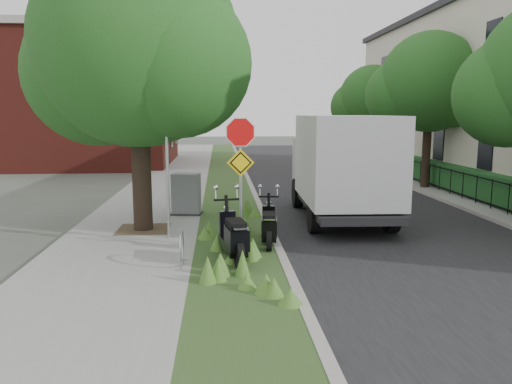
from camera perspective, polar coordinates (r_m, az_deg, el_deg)
ground at (r=11.49m, az=5.46°, el=-7.71°), size 120.00×120.00×0.00m
sidewalk_near at (r=21.22m, az=-10.56°, el=0.10°), size 3.50×60.00×0.12m
verge at (r=21.10m, az=-3.12°, el=0.18°), size 2.00×60.00×0.12m
kerb_near at (r=21.14m, az=-0.40°, el=0.23°), size 0.20×60.00×0.13m
road at (r=21.66m, az=8.87°, el=0.17°), size 7.00×60.00×0.01m
kerb_far at (r=22.70m, az=17.52°, el=0.42°), size 0.20×60.00×0.13m
footpath_far at (r=23.38m, az=21.39°, el=0.44°), size 3.20×60.00×0.12m
street_tree_main at (r=13.96m, az=-13.71°, el=14.96°), size 6.21×5.54×7.66m
bare_post at (r=12.76m, az=-10.12°, el=3.58°), size 0.08×0.08×4.00m
bike_hoop at (r=10.65m, az=-8.50°, el=-6.34°), size 0.06×0.78×0.77m
sign_assembly at (r=11.48m, az=-1.78°, el=4.15°), size 0.94×0.08×3.22m
fence_far at (r=22.89m, az=19.22°, el=1.93°), size 0.04×24.00×1.00m
hedge_far at (r=23.17m, az=20.81°, el=1.92°), size 1.00×24.00×1.10m
brick_building at (r=33.72m, az=-17.55°, el=10.17°), size 9.40×10.40×8.30m
far_tree_b at (r=22.70m, az=19.04°, el=11.24°), size 4.83×4.31×6.56m
far_tree_c at (r=30.21m, az=12.98°, el=10.05°), size 4.37×3.89×5.93m
scooter_near at (r=12.03m, az=1.48°, el=-4.30°), size 0.46×1.77×0.84m
scooter_far at (r=10.78m, az=-2.50°, el=-5.60°), size 0.63×1.98×0.95m
box_truck at (r=15.50m, az=9.77°, el=3.31°), size 2.62×6.16×2.75m
utility_cabinet at (r=15.93m, az=-7.97°, el=-0.30°), size 1.05×0.77×1.29m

